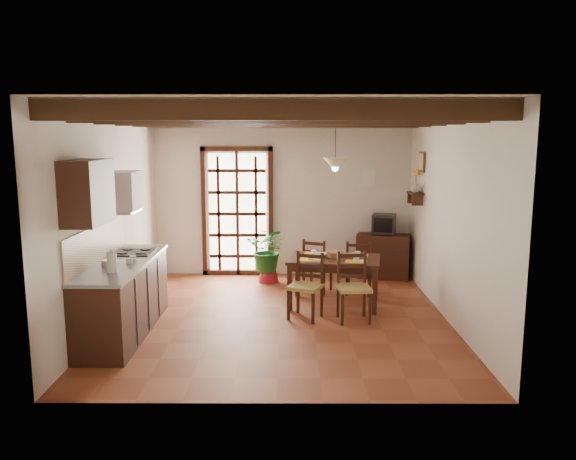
{
  "coord_description": "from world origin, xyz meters",
  "views": [
    {
      "loc": [
        0.13,
        -7.37,
        2.45
      ],
      "look_at": [
        0.1,
        0.4,
        1.15
      ],
      "focal_mm": 35.0,
      "sensor_mm": 36.0,
      "label": 1
    }
  ],
  "objects_px": {
    "chair_near_right": "(353,300)",
    "chair_far_right": "(359,277)",
    "chair_far_left": "(317,275)",
    "pendant_lamp": "(335,163)",
    "sideboard": "(383,256)",
    "crt_tv": "(384,224)",
    "chair_near_left": "(306,298)",
    "dining_table": "(334,264)",
    "potted_plant": "(268,249)",
    "kitchen_counter": "(124,296)"
  },
  "relations": [
    {
      "from": "kitchen_counter",
      "to": "sideboard",
      "type": "distance_m",
      "value": 4.66
    },
    {
      "from": "chair_near_left",
      "to": "pendant_lamp",
      "type": "xyz_separation_m",
      "value": [
        0.43,
        0.7,
        1.8
      ]
    },
    {
      "from": "chair_far_left",
      "to": "chair_far_right",
      "type": "xyz_separation_m",
      "value": [
        0.65,
        -0.11,
        -0.0
      ]
    },
    {
      "from": "chair_near_right",
      "to": "chair_far_right",
      "type": "xyz_separation_m",
      "value": [
        0.23,
        1.31,
        -0.02
      ]
    },
    {
      "from": "chair_far_left",
      "to": "pendant_lamp",
      "type": "relative_size",
      "value": 1.02
    },
    {
      "from": "dining_table",
      "to": "crt_tv",
      "type": "distance_m",
      "value": 1.93
    },
    {
      "from": "chair_near_left",
      "to": "sideboard",
      "type": "bearing_deg",
      "value": 81.16
    },
    {
      "from": "potted_plant",
      "to": "pendant_lamp",
      "type": "bearing_deg",
      "value": -50.2
    },
    {
      "from": "dining_table",
      "to": "potted_plant",
      "type": "bearing_deg",
      "value": 137.3
    },
    {
      "from": "potted_plant",
      "to": "chair_far_left",
      "type": "bearing_deg",
      "value": -36.99
    },
    {
      "from": "chair_near_right",
      "to": "potted_plant",
      "type": "height_order",
      "value": "potted_plant"
    },
    {
      "from": "potted_plant",
      "to": "pendant_lamp",
      "type": "relative_size",
      "value": 2.34
    },
    {
      "from": "chair_far_right",
      "to": "pendant_lamp",
      "type": "distance_m",
      "value": 1.93
    },
    {
      "from": "dining_table",
      "to": "sideboard",
      "type": "bearing_deg",
      "value": 68.63
    },
    {
      "from": "kitchen_counter",
      "to": "chair_far_left",
      "type": "xyz_separation_m",
      "value": [
        2.52,
        1.91,
        -0.2
      ]
    },
    {
      "from": "chair_near_left",
      "to": "dining_table",
      "type": "bearing_deg",
      "value": 77.95
    },
    {
      "from": "chair_near_right",
      "to": "potted_plant",
      "type": "xyz_separation_m",
      "value": [
        -1.22,
        2.03,
        0.28
      ]
    },
    {
      "from": "dining_table",
      "to": "chair_near_right",
      "type": "bearing_deg",
      "value": -64.17
    },
    {
      "from": "potted_plant",
      "to": "pendant_lamp",
      "type": "xyz_separation_m",
      "value": [
        1.01,
        -1.22,
        1.51
      ]
    },
    {
      "from": "chair_far_right",
      "to": "sideboard",
      "type": "bearing_deg",
      "value": -107.01
    },
    {
      "from": "chair_far_left",
      "to": "pendant_lamp",
      "type": "height_order",
      "value": "pendant_lamp"
    },
    {
      "from": "kitchen_counter",
      "to": "sideboard",
      "type": "xyz_separation_m",
      "value": [
        3.71,
        2.83,
        -0.09
      ]
    },
    {
      "from": "crt_tv",
      "to": "pendant_lamp",
      "type": "xyz_separation_m",
      "value": [
        -0.98,
        -1.52,
        1.12
      ]
    },
    {
      "from": "chair_near_left",
      "to": "chair_far_right",
      "type": "height_order",
      "value": "chair_near_left"
    },
    {
      "from": "chair_far_left",
      "to": "kitchen_counter",
      "type": "bearing_deg",
      "value": 61.52
    },
    {
      "from": "chair_far_left",
      "to": "potted_plant",
      "type": "distance_m",
      "value": 1.05
    },
    {
      "from": "chair_near_right",
      "to": "sideboard",
      "type": "height_order",
      "value": "chair_near_right"
    },
    {
      "from": "chair_far_right",
      "to": "pendant_lamp",
      "type": "bearing_deg",
      "value": 60.29
    },
    {
      "from": "chair_far_left",
      "to": "crt_tv",
      "type": "relative_size",
      "value": 1.86
    },
    {
      "from": "dining_table",
      "to": "chair_near_right",
      "type": "height_order",
      "value": "chair_near_right"
    },
    {
      "from": "sideboard",
      "to": "crt_tv",
      "type": "height_order",
      "value": "crt_tv"
    },
    {
      "from": "chair_near_left",
      "to": "crt_tv",
      "type": "relative_size",
      "value": 1.92
    },
    {
      "from": "chair_near_right",
      "to": "pendant_lamp",
      "type": "xyz_separation_m",
      "value": [
        -0.21,
        0.81,
        1.79
      ]
    },
    {
      "from": "kitchen_counter",
      "to": "dining_table",
      "type": "xyz_separation_m",
      "value": [
        2.73,
        1.2,
        0.14
      ]
    },
    {
      "from": "sideboard",
      "to": "chair_near_left",
      "type": "bearing_deg",
      "value": -108.09
    },
    {
      "from": "chair_far_left",
      "to": "crt_tv",
      "type": "bearing_deg",
      "value": -118.36
    },
    {
      "from": "crt_tv",
      "to": "potted_plant",
      "type": "xyz_separation_m",
      "value": [
        -1.99,
        -0.31,
        -0.39
      ]
    },
    {
      "from": "chair_near_left",
      "to": "chair_far_right",
      "type": "xyz_separation_m",
      "value": [
        0.86,
        1.2,
        -0.01
      ]
    },
    {
      "from": "pendant_lamp",
      "to": "dining_table",
      "type": "bearing_deg",
      "value": -90.0
    },
    {
      "from": "dining_table",
      "to": "chair_far_left",
      "type": "height_order",
      "value": "chair_far_left"
    },
    {
      "from": "chair_near_right",
      "to": "chair_far_left",
      "type": "xyz_separation_m",
      "value": [
        -0.42,
        1.42,
        -0.02
      ]
    },
    {
      "from": "chair_near_left",
      "to": "chair_near_right",
      "type": "bearing_deg",
      "value": 13.81
    },
    {
      "from": "chair_far_right",
      "to": "pendant_lamp",
      "type": "height_order",
      "value": "pendant_lamp"
    },
    {
      "from": "kitchen_counter",
      "to": "chair_near_left",
      "type": "xyz_separation_m",
      "value": [
        2.3,
        0.59,
        -0.19
      ]
    },
    {
      "from": "chair_far_left",
      "to": "pendant_lamp",
      "type": "distance_m",
      "value": 1.92
    },
    {
      "from": "sideboard",
      "to": "pendant_lamp",
      "type": "xyz_separation_m",
      "value": [
        -0.98,
        -1.53,
        1.69
      ]
    },
    {
      "from": "dining_table",
      "to": "chair_far_left",
      "type": "xyz_separation_m",
      "value": [
        -0.21,
        0.71,
        -0.35
      ]
    },
    {
      "from": "chair_far_right",
      "to": "pendant_lamp",
      "type": "relative_size",
      "value": 1.02
    },
    {
      "from": "sideboard",
      "to": "potted_plant",
      "type": "distance_m",
      "value": 2.03
    },
    {
      "from": "pendant_lamp",
      "to": "chair_near_left",
      "type": "bearing_deg",
      "value": -121.5
    }
  ]
}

